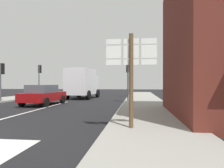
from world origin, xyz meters
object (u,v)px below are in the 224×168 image
(delivery_truck, at_px, (83,83))
(traffic_light_far_right, at_px, (130,74))
(sedan_far, at_px, (43,95))
(traffic_light_near_left, at_px, (2,73))
(traffic_light_far_left, at_px, (40,73))
(route_sign_post, at_px, (131,70))
(traffic_light_near_right, at_px, (128,72))

(delivery_truck, relative_size, traffic_light_far_right, 1.48)
(sedan_far, height_order, traffic_light_near_left, traffic_light_near_left)
(traffic_light_far_right, height_order, traffic_light_far_left, traffic_light_far_left)
(route_sign_post, relative_size, traffic_light_far_left, 0.87)
(traffic_light_near_left, distance_m, traffic_light_far_left, 6.87)
(traffic_light_far_right, distance_m, traffic_light_near_right, 6.16)
(sedan_far, distance_m, route_sign_post, 10.32)
(traffic_light_near_right, relative_size, traffic_light_far_left, 0.92)
(traffic_light_near_right, bearing_deg, traffic_light_far_left, 151.62)
(traffic_light_near_left, relative_size, traffic_light_far_right, 0.93)
(traffic_light_near_left, xyz_separation_m, traffic_light_far_left, (0.00, 6.86, 0.33))
(traffic_light_far_right, bearing_deg, traffic_light_far_left, -176.83)
(delivery_truck, relative_size, traffic_light_near_left, 1.59)
(delivery_truck, height_order, traffic_light_far_left, traffic_light_far_left)
(traffic_light_far_left, bearing_deg, traffic_light_near_left, -90.00)
(sedan_far, bearing_deg, traffic_light_near_left, 160.44)
(traffic_light_near_left, xyz_separation_m, traffic_light_near_right, (10.35, 1.27, 0.11))
(sedan_far, relative_size, delivery_truck, 0.84)
(sedan_far, bearing_deg, traffic_light_far_left, 117.16)
(traffic_light_far_right, bearing_deg, traffic_light_near_right, -90.00)
(sedan_far, bearing_deg, delivery_truck, 80.24)
(route_sign_post, bearing_deg, traffic_light_near_right, 92.96)
(traffic_light_far_right, bearing_deg, sedan_far, -124.01)
(traffic_light_far_right, height_order, traffic_light_near_right, traffic_light_far_right)
(delivery_truck, xyz_separation_m, traffic_light_far_left, (-5.47, 1.63, 1.07))
(sedan_far, height_order, traffic_light_near_right, traffic_light_near_right)
(delivery_truck, relative_size, traffic_light_near_right, 1.52)
(sedan_far, relative_size, traffic_light_near_right, 1.27)
(route_sign_post, xyz_separation_m, traffic_light_far_left, (-10.90, 16.22, 0.71))
(traffic_light_far_right, bearing_deg, traffic_light_near_left, -144.32)
(route_sign_post, height_order, traffic_light_far_right, traffic_light_far_right)
(traffic_light_near_left, bearing_deg, traffic_light_near_right, 6.99)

